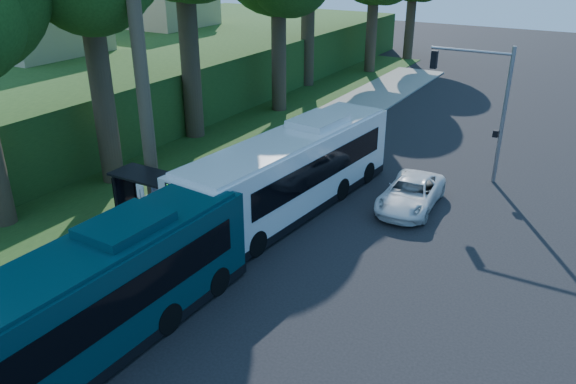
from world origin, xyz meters
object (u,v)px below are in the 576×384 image
Objects in this scene: white_bus at (293,171)px; teal_bus at (81,306)px; pickup at (411,193)px; bus_shelter at (147,188)px.

teal_bus is at bearing -85.60° from white_bus.
white_bus is 12.07m from teal_bus.
pickup is at bearing 37.68° from white_bus.
bus_shelter is 0.25× the size of teal_bus.
teal_bus is 15.86m from pickup.
pickup is (9.29, 7.67, -1.10)m from bus_shelter.
white_bus is 1.05× the size of teal_bus.
teal_bus is at bearing -59.13° from bus_shelter.
teal_bus is 2.53× the size of pickup.
teal_bus is at bearing -111.06° from pickup.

